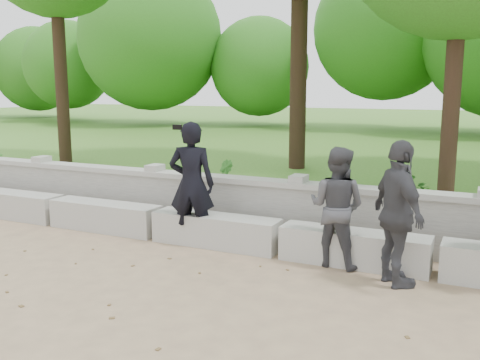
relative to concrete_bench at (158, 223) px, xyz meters
The scene contains 10 objects.
ground 1.91m from the concrete_bench, 90.00° to the right, with size 80.00×80.00×0.00m, color tan.
lawn 12.10m from the concrete_bench, 90.00° to the left, with size 40.00×22.00×0.25m, color #3A6B20.
concrete_bench is the anchor object (origin of this frame).
parapet_wall 0.74m from the concrete_bench, 89.99° to the left, with size 12.50×0.35×0.90m.
man_main 0.95m from the concrete_bench, ahead, with size 0.75×0.69×1.79m.
visitor_left 2.84m from the concrete_bench, ahead, with size 0.82×0.68×1.54m.
visitor_right 3.69m from the concrete_bench, ahead, with size 0.93×1.04×1.69m.
shrub_b 2.50m from the concrete_bench, 92.12° to the left, with size 0.35×0.28×0.63m, color #327026.
shrub_c 4.30m from the concrete_bench, 35.45° to the left, with size 0.50×0.43×0.55m, color #327026.
shrub_d 2.16m from the concrete_bench, 113.93° to the left, with size 0.29×0.26×0.52m, color #327026.
Camera 1 is at (4.48, -4.70, 2.27)m, focal length 40.00 mm.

